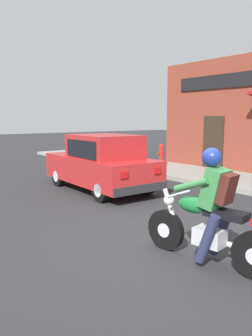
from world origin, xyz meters
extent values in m
plane|color=#2B2B2D|center=(0.00, 0.00, 0.00)|extent=(80.00, 80.00, 0.00)
cube|color=gray|center=(5.07, 3.00, 0.07)|extent=(2.60, 22.00, 0.14)
cube|color=#2D2319|center=(6.35, 3.89, 1.05)|extent=(0.04, 0.90, 2.10)
cylinder|color=black|center=(-0.53, -0.28, 0.31)|extent=(0.17, 0.63, 0.62)
cylinder|color=silver|center=(-0.53, -0.28, 0.31)|extent=(0.14, 0.23, 0.22)
cube|color=silver|center=(-0.44, -1.02, 0.39)|extent=(0.32, 0.43, 0.24)
ellipsoid|color=#196B33|center=(-0.47, -0.77, 0.80)|extent=(0.36, 0.55, 0.24)
cube|color=black|center=(-0.41, -1.25, 0.76)|extent=(0.32, 0.59, 0.10)
cylinder|color=silver|center=(-0.51, -0.38, 0.62)|extent=(0.11, 0.33, 0.68)
cylinder|color=silver|center=(-0.50, -0.50, 0.91)|extent=(0.56, 0.11, 0.04)
sphere|color=silver|center=(-0.52, -0.33, 0.79)|extent=(0.16, 0.16, 0.16)
cylinder|color=silver|center=(-0.23, -1.40, 0.29)|extent=(0.14, 0.56, 0.08)
cylinder|color=#282D4C|center=(-0.61, -1.11, 0.43)|extent=(0.18, 0.36, 0.71)
cylinder|color=#282D4C|center=(-0.25, -1.07, 0.43)|extent=(0.18, 0.36, 0.71)
cube|color=#387F42|center=(-0.43, -1.07, 1.08)|extent=(0.38, 0.36, 0.57)
cylinder|color=#387F42|center=(-0.66, -0.86, 1.12)|extent=(0.15, 0.53, 0.26)
cylinder|color=#387F42|center=(-0.26, -0.81, 1.12)|extent=(0.15, 0.53, 0.26)
sphere|color=navy|center=(-0.44, -1.01, 1.49)|extent=(0.26, 0.26, 0.26)
cube|color=#4C1E19|center=(-0.41, -1.23, 1.10)|extent=(0.31, 0.27, 0.42)
cylinder|color=black|center=(0.49, 5.13, 0.30)|extent=(0.21, 0.61, 0.60)
cylinder|color=silver|center=(0.49, 5.13, 0.30)|extent=(0.22, 0.34, 0.33)
cylinder|color=black|center=(1.93, 5.05, 0.30)|extent=(0.21, 0.61, 0.60)
cylinder|color=silver|center=(1.93, 5.05, 0.30)|extent=(0.22, 0.34, 0.33)
cylinder|color=black|center=(0.36, 2.73, 0.30)|extent=(0.21, 0.61, 0.60)
cylinder|color=silver|center=(0.36, 2.73, 0.30)|extent=(0.22, 0.34, 0.33)
cylinder|color=black|center=(1.80, 2.66, 0.30)|extent=(0.21, 0.61, 0.60)
cylinder|color=silver|center=(1.80, 2.66, 0.30)|extent=(0.22, 0.34, 0.33)
cube|color=red|center=(1.14, 3.89, 0.60)|extent=(1.84, 3.78, 0.70)
cube|color=red|center=(1.13, 3.64, 1.24)|extent=(1.54, 1.97, 0.66)
cube|color=black|center=(1.18, 4.51, 1.19)|extent=(1.34, 0.42, 0.51)
cube|color=black|center=(0.41, 3.68, 1.22)|extent=(0.11, 1.52, 0.46)
cube|color=black|center=(1.85, 3.60, 1.22)|extent=(0.11, 1.52, 0.46)
cube|color=silver|center=(0.74, 5.78, 0.72)|extent=(0.24, 0.05, 0.14)
cube|color=red|center=(0.54, 2.06, 0.74)|extent=(0.20, 0.05, 0.16)
cube|color=silver|center=(1.75, 5.72, 0.72)|extent=(0.24, 0.05, 0.14)
cube|color=red|center=(1.55, 2.01, 0.74)|extent=(0.20, 0.05, 0.16)
cube|color=#28282B|center=(1.24, 5.72, 0.35)|extent=(1.61, 0.21, 0.20)
cube|color=#28282B|center=(1.04, 2.06, 0.35)|extent=(1.61, 0.21, 0.20)
cylinder|color=red|center=(5.23, 5.52, 0.22)|extent=(0.24, 0.24, 0.16)
cylinder|color=red|center=(5.23, 5.52, 0.59)|extent=(0.18, 0.18, 0.58)
sphere|color=red|center=(5.23, 5.52, 0.92)|extent=(0.20, 0.20, 0.20)
cylinder|color=red|center=(5.10, 5.52, 0.64)|extent=(0.10, 0.08, 0.08)
cylinder|color=red|center=(5.36, 5.52, 0.64)|extent=(0.10, 0.08, 0.08)
camera|label=1|loc=(-4.06, -3.63, 2.00)|focal=35.00mm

